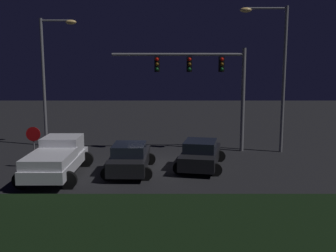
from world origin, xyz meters
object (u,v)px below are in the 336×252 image
object	(u,v)px
pickup_truck	(56,156)
car_sedan	(199,154)
car_sedan_far	(128,158)
stop_sign	(32,140)
street_lamp_left	(48,67)
street_lamp_right	(274,62)
traffic_signal_gantry	(203,74)

from	to	relation	value
pickup_truck	car_sedan	distance (m)	7.37
car_sedan_far	stop_sign	xyz separation A→B (m)	(-5.15, 0.78, 0.82)
street_lamp_left	car_sedan_far	bearing A→B (deg)	-48.92
pickup_truck	car_sedan_far	bearing A→B (deg)	-79.76
pickup_truck	street_lamp_right	distance (m)	14.01
pickup_truck	car_sedan	world-z (taller)	pickup_truck
street_lamp_right	car_sedan_far	bearing A→B (deg)	-150.79
car_sedan_far	pickup_truck	bearing A→B (deg)	101.59
car_sedan_far	car_sedan	bearing A→B (deg)	-75.57
traffic_signal_gantry	street_lamp_left	world-z (taller)	street_lamp_left
car_sedan_far	street_lamp_right	bearing A→B (deg)	-59.76
traffic_signal_gantry	pickup_truck	bearing A→B (deg)	-143.65
street_lamp_right	stop_sign	distance (m)	14.84
car_sedan	street_lamp_left	bearing A→B (deg)	69.74
car_sedan	street_lamp_left	xyz separation A→B (m)	(-9.62, 5.92, 4.56)
pickup_truck	stop_sign	bearing A→B (deg)	48.47
pickup_truck	stop_sign	distance (m)	2.25
car_sedan	traffic_signal_gantry	xyz separation A→B (m)	(0.54, 4.16, 4.16)
pickup_truck	street_lamp_left	size ratio (longest dim) A/B	0.64
street_lamp_left	stop_sign	distance (m)	7.13
pickup_truck	street_lamp_right	size ratio (longest dim) A/B	0.60
street_lamp_left	street_lamp_right	size ratio (longest dim) A/B	0.95
car_sedan_far	street_lamp_left	distance (m)	10.11
street_lamp_left	street_lamp_right	xyz separation A→B (m)	(14.48, -2.02, 0.31)
car_sedan_far	street_lamp_right	distance (m)	10.94
car_sedan	traffic_signal_gantry	size ratio (longest dim) A/B	0.56
car_sedan	traffic_signal_gantry	distance (m)	5.91
traffic_signal_gantry	street_lamp_right	world-z (taller)	street_lamp_right
pickup_truck	stop_sign	xyz separation A→B (m)	(-1.64, 1.43, 0.56)
car_sedan	car_sedan_far	size ratio (longest dim) A/B	1.05
car_sedan	car_sedan_far	bearing A→B (deg)	114.76
traffic_signal_gantry	street_lamp_left	size ratio (longest dim) A/B	0.98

